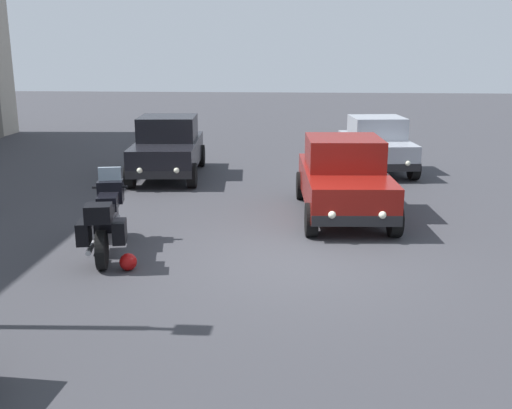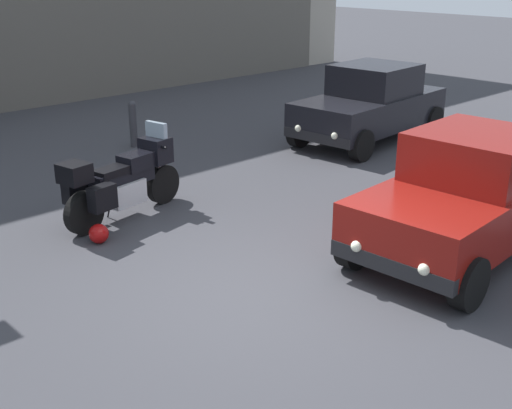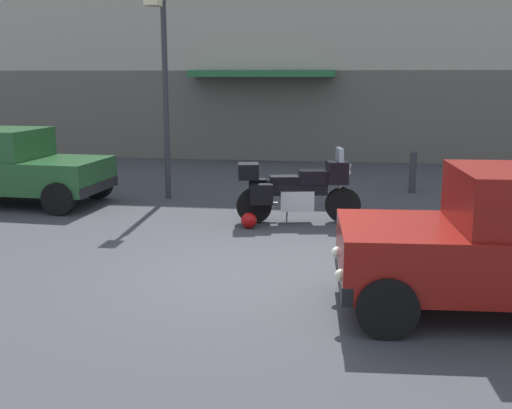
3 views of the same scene
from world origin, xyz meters
name	(u,v)px [view 1 (image 1 of 3)]	position (x,y,z in m)	size (l,w,h in m)	color
ground_plane	(298,261)	(0.00, 0.00, 0.00)	(80.00, 80.00, 0.00)	#38383D
motorcycle	(107,219)	(0.16, 3.27, 0.62)	(2.25, 0.96, 1.36)	black
helmet	(128,262)	(-0.62, 2.70, 0.14)	(0.28, 0.28, 0.28)	#990C0C
car_hatchback_near	(168,147)	(6.65, 3.61, 0.81)	(3.97, 2.07, 1.64)	black
car_compact_side	(376,145)	(7.76, -2.18, 0.77)	(3.60, 2.06, 1.56)	#9EA3AD
car_wagon_end	(343,178)	(2.93, -0.92, 0.81)	(3.95, 1.99, 1.64)	maroon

